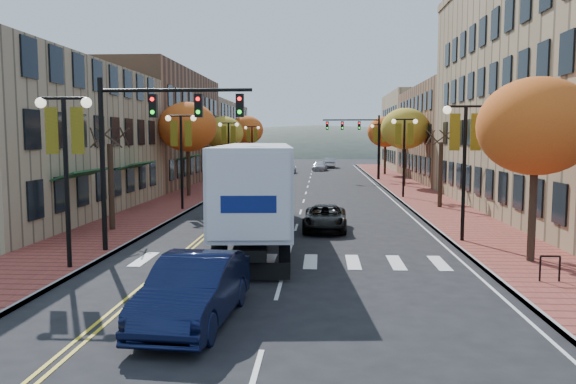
# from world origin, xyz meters

# --- Properties ---
(ground) EXTENTS (200.00, 200.00, 0.00)m
(ground) POSITION_xyz_m (0.00, 0.00, 0.00)
(ground) COLOR black
(ground) RESTS_ON ground
(sidewalk_left) EXTENTS (4.00, 85.00, 0.15)m
(sidewalk_left) POSITION_xyz_m (-9.00, 32.50, 0.07)
(sidewalk_left) COLOR brown
(sidewalk_left) RESTS_ON ground
(sidewalk_right) EXTENTS (4.00, 85.00, 0.15)m
(sidewalk_right) POSITION_xyz_m (9.00, 32.50, 0.07)
(sidewalk_right) COLOR brown
(sidewalk_right) RESTS_ON ground
(building_left_near) EXTENTS (12.00, 22.00, 9.00)m
(building_left_near) POSITION_xyz_m (-17.00, 13.00, 4.50)
(building_left_near) COLOR #9E8966
(building_left_near) RESTS_ON ground
(building_left_mid) EXTENTS (12.00, 24.00, 11.00)m
(building_left_mid) POSITION_xyz_m (-17.00, 36.00, 5.50)
(building_left_mid) COLOR brown
(building_left_mid) RESTS_ON ground
(building_left_far) EXTENTS (12.00, 26.00, 9.50)m
(building_left_far) POSITION_xyz_m (-17.00, 61.00, 4.75)
(building_left_far) COLOR #9E8966
(building_left_far) RESTS_ON ground
(building_right_mid) EXTENTS (15.00, 24.00, 10.00)m
(building_right_mid) POSITION_xyz_m (18.50, 42.00, 5.00)
(building_right_mid) COLOR brown
(building_right_mid) RESTS_ON ground
(building_right_far) EXTENTS (15.00, 20.00, 11.00)m
(building_right_far) POSITION_xyz_m (18.50, 64.00, 5.50)
(building_right_far) COLOR #9E8966
(building_right_far) RESTS_ON ground
(tree_left_a) EXTENTS (0.28, 0.28, 4.20)m
(tree_left_a) POSITION_xyz_m (-9.00, 8.00, 2.25)
(tree_left_a) COLOR #382619
(tree_left_a) RESTS_ON sidewalk_left
(tree_left_b) EXTENTS (4.48, 4.48, 7.21)m
(tree_left_b) POSITION_xyz_m (-9.00, 24.00, 5.45)
(tree_left_b) COLOR #382619
(tree_left_b) RESTS_ON sidewalk_left
(tree_left_c) EXTENTS (4.16, 4.16, 6.69)m
(tree_left_c) POSITION_xyz_m (-9.00, 40.00, 5.05)
(tree_left_c) COLOR #382619
(tree_left_c) RESTS_ON sidewalk_left
(tree_left_d) EXTENTS (4.61, 4.61, 7.42)m
(tree_left_d) POSITION_xyz_m (-9.00, 58.00, 5.60)
(tree_left_d) COLOR #382619
(tree_left_d) RESTS_ON sidewalk_left
(tree_right_a) EXTENTS (4.16, 4.16, 6.69)m
(tree_right_a) POSITION_xyz_m (9.00, 2.00, 5.05)
(tree_right_a) COLOR #382619
(tree_right_a) RESTS_ON sidewalk_right
(tree_right_b) EXTENTS (0.28, 0.28, 4.20)m
(tree_right_b) POSITION_xyz_m (9.00, 18.00, 2.25)
(tree_right_b) COLOR #382619
(tree_right_b) RESTS_ON sidewalk_right
(tree_right_c) EXTENTS (4.48, 4.48, 7.21)m
(tree_right_c) POSITION_xyz_m (9.00, 34.00, 5.45)
(tree_right_c) COLOR #382619
(tree_right_c) RESTS_ON sidewalk_right
(tree_right_d) EXTENTS (4.35, 4.35, 7.00)m
(tree_right_d) POSITION_xyz_m (9.00, 50.00, 5.29)
(tree_right_d) COLOR #382619
(tree_right_d) RESTS_ON sidewalk_right
(lamp_left_a) EXTENTS (1.96, 0.36, 6.05)m
(lamp_left_a) POSITION_xyz_m (-7.50, 0.00, 4.29)
(lamp_left_a) COLOR black
(lamp_left_a) RESTS_ON ground
(lamp_left_b) EXTENTS (1.96, 0.36, 6.05)m
(lamp_left_b) POSITION_xyz_m (-7.50, 16.00, 4.29)
(lamp_left_b) COLOR black
(lamp_left_b) RESTS_ON ground
(lamp_left_c) EXTENTS (1.96, 0.36, 6.05)m
(lamp_left_c) POSITION_xyz_m (-7.50, 34.00, 4.29)
(lamp_left_c) COLOR black
(lamp_left_c) RESTS_ON ground
(lamp_left_d) EXTENTS (1.96, 0.36, 6.05)m
(lamp_left_d) POSITION_xyz_m (-7.50, 52.00, 4.29)
(lamp_left_d) COLOR black
(lamp_left_d) RESTS_ON ground
(lamp_right_a) EXTENTS (1.96, 0.36, 6.05)m
(lamp_right_a) POSITION_xyz_m (7.50, 6.00, 4.29)
(lamp_right_a) COLOR black
(lamp_right_a) RESTS_ON ground
(lamp_right_b) EXTENTS (1.96, 0.36, 6.05)m
(lamp_right_b) POSITION_xyz_m (7.50, 24.00, 4.29)
(lamp_right_b) COLOR black
(lamp_right_b) RESTS_ON ground
(lamp_right_c) EXTENTS (1.96, 0.36, 6.05)m
(lamp_right_c) POSITION_xyz_m (7.50, 42.00, 4.29)
(lamp_right_c) COLOR black
(lamp_right_c) RESTS_ON ground
(traffic_mast_near) EXTENTS (6.10, 0.35, 7.00)m
(traffic_mast_near) POSITION_xyz_m (-5.48, 3.00, 4.92)
(traffic_mast_near) COLOR black
(traffic_mast_near) RESTS_ON ground
(traffic_mast_far) EXTENTS (6.10, 0.34, 7.00)m
(traffic_mast_far) POSITION_xyz_m (5.48, 42.00, 4.92)
(traffic_mast_far) COLOR black
(traffic_mast_far) RESTS_ON ground
(semi_truck) EXTENTS (4.20, 17.54, 4.34)m
(semi_truck) POSITION_xyz_m (-1.67, 6.86, 2.54)
(semi_truck) COLOR black
(semi_truck) RESTS_ON ground
(navy_sedan) EXTENTS (2.20, 5.31, 1.71)m
(navy_sedan) POSITION_xyz_m (-1.89, -5.16, 0.85)
(navy_sedan) COLOR black
(navy_sedan) RESTS_ON ground
(black_suv) EXTENTS (2.23, 4.64, 1.27)m
(black_suv) POSITION_xyz_m (1.48, 9.14, 0.64)
(black_suv) COLOR black
(black_suv) RESTS_ON ground
(car_far_white) EXTENTS (2.14, 4.16, 1.35)m
(car_far_white) POSITION_xyz_m (-2.99, 53.38, 0.68)
(car_far_white) COLOR silver
(car_far_white) RESTS_ON ground
(car_far_silver) EXTENTS (2.40, 4.73, 1.32)m
(car_far_silver) POSITION_xyz_m (1.05, 59.58, 0.66)
(car_far_silver) COLOR #B9B9C1
(car_far_silver) RESTS_ON ground
(car_far_oncoming) EXTENTS (1.85, 4.67, 1.51)m
(car_far_oncoming) POSITION_xyz_m (2.56, 66.64, 0.76)
(car_far_oncoming) COLOR #AFAFB7
(car_far_oncoming) RESTS_ON ground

